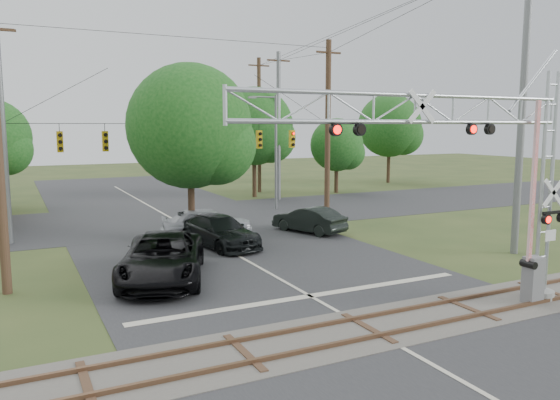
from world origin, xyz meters
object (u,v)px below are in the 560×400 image
traffic_signal_span (201,133)px  car_dark (219,231)px  crossing_gantry (472,163)px  sedan_silver (207,222)px  streetlight (274,146)px  pickup_black (163,258)px

traffic_signal_span → car_dark: (-0.94, -5.38, -4.85)m
crossing_gantry → traffic_signal_span: (-2.63, 18.36, 0.77)m
crossing_gantry → sedan_silver: crossing_gantry is taller
sedan_silver → streetlight: (7.61, 7.38, 3.76)m
crossing_gantry → pickup_black: 11.91m
crossing_gantry → streetlight: (4.21, 22.79, -0.28)m
crossing_gantry → sedan_silver: bearing=102.4°
traffic_signal_span → car_dark: size_ratio=3.57×
sedan_silver → pickup_black: bearing=160.9°
traffic_signal_span → streetlight: size_ratio=2.35×
pickup_black → traffic_signal_span: bearing=83.6°
traffic_signal_span → car_dark: bearing=-99.9°
car_dark → sedan_silver: bearing=74.7°
pickup_black → sedan_silver: pickup_black is taller
car_dark → sedan_silver: sedan_silver is taller
crossing_gantry → pickup_black: (-7.67, 8.20, -3.96)m
traffic_signal_span → pickup_black: 12.29m
crossing_gantry → streetlight: size_ratio=1.49×
traffic_signal_span → streetlight: (6.84, 4.42, -1.05)m
sedan_silver → crossing_gantry: bearing=-156.0°
car_dark → streetlight: 13.08m
crossing_gantry → traffic_signal_span: traffic_signal_span is taller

